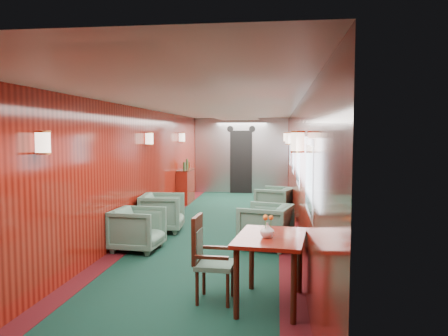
% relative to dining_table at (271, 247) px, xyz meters
% --- Properties ---
extents(room, '(12.00, 12.10, 2.40)m').
position_rel_dining_table_xyz_m(room, '(-1.10, 3.28, 0.98)').
color(room, '#0D2F22').
rests_on(room, ground).
extents(bulkhead, '(2.98, 0.17, 2.39)m').
position_rel_dining_table_xyz_m(bulkhead, '(-1.10, 9.19, 0.53)').
color(bulkhead, '#A9ACB0').
rests_on(bulkhead, ground).
extents(windows_right, '(0.02, 8.60, 0.80)m').
position_rel_dining_table_xyz_m(windows_right, '(0.39, 3.53, 0.80)').
color(windows_right, silver).
rests_on(windows_right, ground).
extents(wall_sconces, '(2.97, 7.97, 0.25)m').
position_rel_dining_table_xyz_m(wall_sconces, '(-1.10, 3.84, 1.14)').
color(wall_sconces, beige).
rests_on(wall_sconces, ground).
extents(dining_table, '(0.84, 1.11, 0.78)m').
position_rel_dining_table_xyz_m(dining_table, '(0.00, 0.00, 0.00)').
color(dining_table, maroon).
rests_on(dining_table, ground).
extents(side_chair, '(0.46, 0.48, 0.97)m').
position_rel_dining_table_xyz_m(side_chair, '(-0.72, 0.05, -0.13)').
color(side_chair, '#1F483B').
rests_on(side_chair, ground).
extents(credenza, '(0.32, 1.03, 1.20)m').
position_rel_dining_table_xyz_m(credenza, '(-2.44, 6.94, -0.18)').
color(credenza, maroon).
rests_on(credenza, ground).
extents(flower_vase, '(0.20, 0.20, 0.16)m').
position_rel_dining_table_xyz_m(flower_vase, '(-0.04, -0.09, 0.21)').
color(flower_vase, silver).
rests_on(flower_vase, dining_table).
extents(armchair_left_near, '(0.82, 0.80, 0.70)m').
position_rel_dining_table_xyz_m(armchair_left_near, '(-2.18, 2.02, -0.31)').
color(armchair_left_near, '#1F483B').
rests_on(armchair_left_near, ground).
extents(armchair_left_far, '(0.87, 0.85, 0.73)m').
position_rel_dining_table_xyz_m(armchair_left_far, '(-2.15, 3.44, -0.29)').
color(armchair_left_far, '#1F483B').
rests_on(armchair_left_far, ground).
extents(armchair_right_near, '(0.98, 0.96, 0.73)m').
position_rel_dining_table_xyz_m(armchair_right_near, '(-0.12, 2.44, -0.29)').
color(armchair_right_near, '#1F483B').
rests_on(armchair_right_near, ground).
extents(armchair_right_far, '(0.97, 0.96, 0.70)m').
position_rel_dining_table_xyz_m(armchair_right_far, '(0.01, 5.09, -0.30)').
color(armchair_right_far, '#1F483B').
rests_on(armchair_right_far, ground).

